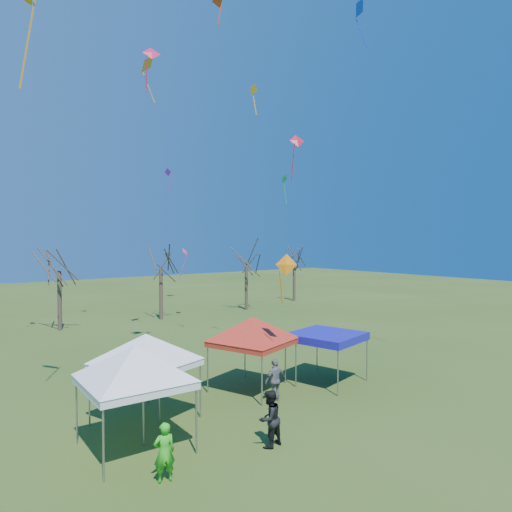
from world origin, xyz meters
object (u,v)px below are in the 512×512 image
at_px(tree_2, 59,249).
at_px(tent_white_mid, 146,340).
at_px(tree_4, 246,250).
at_px(person_dark, 269,418).
at_px(tent_white_west, 134,353).
at_px(person_grey, 275,380).
at_px(tent_blue, 327,337).
at_px(tree_5, 294,251).
at_px(tree_3, 161,251).
at_px(person_green, 164,452).
at_px(tent_red, 253,322).

bearing_deg(tree_2, tent_white_mid, -95.83).
distance_m(tree_4, person_dark, 30.94).
bearing_deg(tent_white_west, person_grey, 5.17).
relative_size(tree_2, person_grey, 4.41).
distance_m(tree_2, tent_blue, 23.13).
xyz_separation_m(tree_4, tree_5, (8.37, 2.06, -0.33)).
xyz_separation_m(tree_5, tent_white_mid, (-28.22, -22.55, -2.55)).
distance_m(tree_4, tent_white_west, 30.94).
bearing_deg(tree_3, person_dark, -107.90).
height_order(tree_3, tree_4, tree_3).
distance_m(tree_5, person_green, 40.39).
bearing_deg(tree_3, tent_white_mid, -117.15).
bearing_deg(tree_5, person_grey, -133.71).
height_order(tree_5, person_grey, tree_5).
height_order(tree_3, person_grey, tree_3).
height_order(tree_4, tent_red, tree_4).
bearing_deg(tree_4, tent_white_mid, -134.10).
relative_size(tent_white_west, tent_blue, 1.23).
bearing_deg(tent_red, person_dark, -121.52).
height_order(tent_white_west, person_dark, tent_white_west).
bearing_deg(tree_4, tree_2, 178.78).
bearing_deg(tent_white_mid, tent_red, 4.85).
height_order(tree_3, person_dark, tree_3).
relative_size(tree_4, person_grey, 4.25).
bearing_deg(tree_2, person_dark, -89.34).
relative_size(tree_3, person_green, 4.55).
bearing_deg(tent_red, tent_white_west, -160.31).
distance_m(tree_4, tent_white_mid, 28.68).
bearing_deg(tent_white_west, tree_2, 81.54).
bearing_deg(person_green, tent_blue, -149.69).
bearing_deg(person_grey, tent_red, -92.55).
relative_size(tent_white_west, tent_white_mid, 1.08).
bearing_deg(person_dark, tree_4, -134.41).
xyz_separation_m(tree_4, tent_blue, (-10.74, -21.31, -3.81)).
height_order(tree_3, tree_5, tree_3).
bearing_deg(person_dark, person_grey, -142.14).
bearing_deg(person_green, tent_red, -133.35).
bearing_deg(tree_5, person_dark, -133.57).
bearing_deg(tree_5, tree_4, -166.15).
relative_size(tent_blue, person_green, 2.14).
bearing_deg(tent_white_west, person_green, -93.56).
relative_size(tree_4, tree_5, 1.06).
relative_size(tent_red, tent_blue, 1.15).
bearing_deg(person_grey, person_dark, 49.31).
bearing_deg(tent_red, tree_4, 54.38).
bearing_deg(tree_5, tree_2, -176.30).
distance_m(tree_2, tree_5, 26.15).
xyz_separation_m(tree_2, tent_white_mid, (-2.13, -20.87, -3.11)).
distance_m(tree_2, tree_3, 8.41).
distance_m(tree_5, tent_white_west, 38.42).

